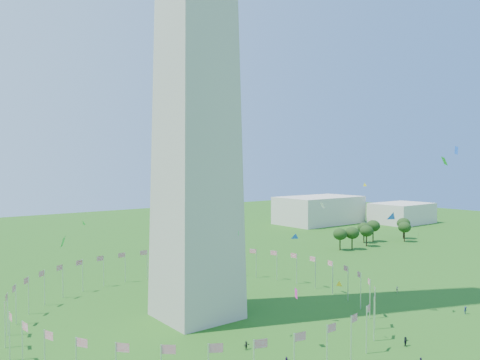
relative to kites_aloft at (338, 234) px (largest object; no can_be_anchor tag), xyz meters
name	(u,v)px	position (x,y,z in m)	size (l,w,h in m)	color
flag_ring	(197,297)	(-18.06, 26.85, -16.31)	(80.24, 80.24, 9.00)	silver
gov_building_east_a	(319,210)	(131.94, 126.85, -12.81)	(50.00, 30.00, 16.00)	beige
gov_building_east_b	(402,213)	(171.94, 96.85, -14.81)	(35.00, 25.00, 12.00)	beige
kites_aloft	(338,234)	(0.00, 0.00, 0.00)	(99.20, 76.49, 34.97)	blue
tree_line_east	(374,234)	(97.24, 62.16, -16.19)	(53.11, 15.21, 9.71)	#224617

